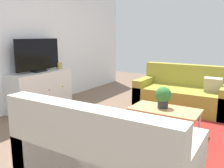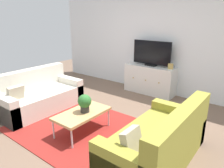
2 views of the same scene
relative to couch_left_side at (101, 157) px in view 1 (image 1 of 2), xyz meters
name	(u,v)px [view 1 (image 1 of 2)]	position (x,y,z in m)	size (l,w,h in m)	color
ground_plane	(149,131)	(1.44, 0.10, -0.28)	(10.00, 10.00, 0.00)	brown
wall_back	(28,38)	(1.44, 2.65, 1.07)	(6.40, 0.12, 2.70)	white
area_rug	(159,133)	(1.44, -0.05, -0.27)	(2.50, 1.90, 0.01)	maroon
couch_left_side	(101,157)	(0.00, 0.00, 0.00)	(0.87, 1.73, 0.84)	beige
couch_right_side	(184,95)	(2.88, 0.00, 0.00)	(0.87, 1.73, 0.84)	olive
coffee_table	(165,111)	(1.47, -0.11, 0.07)	(0.52, 0.97, 0.38)	tan
potted_plant	(163,96)	(1.50, -0.06, 0.27)	(0.23, 0.23, 0.31)	#2D2D2D
tv_console	(41,90)	(1.42, 2.37, 0.08)	(1.30, 0.47, 0.72)	silver
flat_screen_tv	(38,55)	(1.42, 2.39, 0.76)	(1.01, 0.16, 0.63)	black
mantel_clock	(59,66)	(1.95, 2.37, 0.51)	(0.11, 0.07, 0.13)	tan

